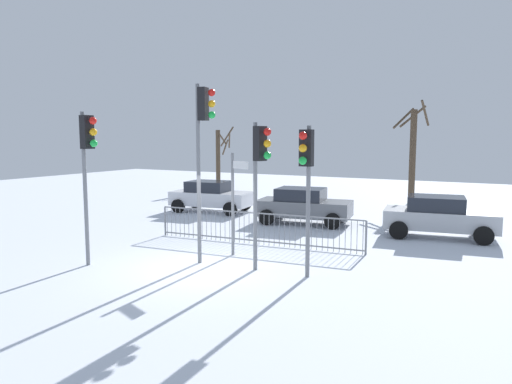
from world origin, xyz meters
TOP-DOWN VIEW (x-y plane):
  - ground_plane at (0.00, 0.00)m, footprint 60.00×60.00m
  - traffic_light_rear_left at (-2.78, -1.23)m, footprint 0.57×0.33m
  - traffic_light_mid_right at (2.91, 0.50)m, footprint 0.33×0.57m
  - traffic_light_rear_right at (1.57, 0.55)m, footprint 0.56×0.36m
  - traffic_light_mid_left at (-0.19, 0.50)m, footprint 0.56×0.36m
  - direction_sign_post at (0.11, 1.66)m, footprint 0.74×0.34m
  - pedestrian_guard_railing at (-0.01, 3.30)m, footprint 7.28×0.71m
  - car_white_mid at (-5.27, 8.40)m, footprint 3.99×2.34m
  - car_silver_trailing at (5.16, 7.41)m, footprint 4.01×2.38m
  - car_grey_near at (-0.14, 7.59)m, footprint 4.01×2.40m
  - bare_tree_left at (2.64, 15.88)m, footprint 1.78×1.76m
  - bare_tree_centre at (-10.47, 17.20)m, footprint 1.58×1.56m

SIDE VIEW (x-z plane):
  - ground_plane at x=0.00m, z-range 0.00..0.00m
  - pedestrian_guard_railing at x=-0.01m, z-range 0.02..1.09m
  - car_white_mid at x=-5.27m, z-range 0.03..1.50m
  - car_silver_trailing at x=5.16m, z-range 0.03..1.50m
  - car_grey_near at x=-0.14m, z-range 0.03..1.50m
  - direction_sign_post at x=0.11m, z-range 0.19..3.29m
  - bare_tree_centre at x=-10.47m, z-range 0.09..4.37m
  - bare_tree_left at x=2.64m, z-range 0.02..5.48m
  - traffic_light_mid_right at x=2.91m, z-range 0.90..4.74m
  - traffic_light_rear_right at x=1.57m, z-range 0.92..4.86m
  - traffic_light_rear_left at x=-2.78m, z-range 0.99..5.24m
  - traffic_light_mid_left at x=-0.19m, z-range 1.15..6.17m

